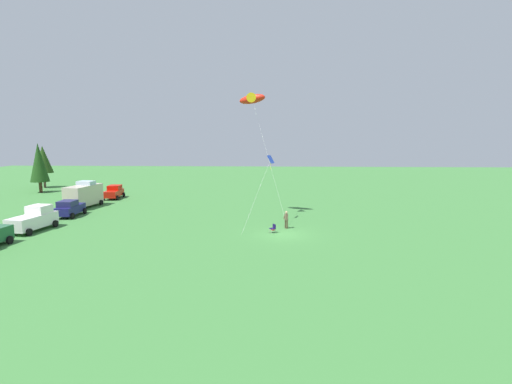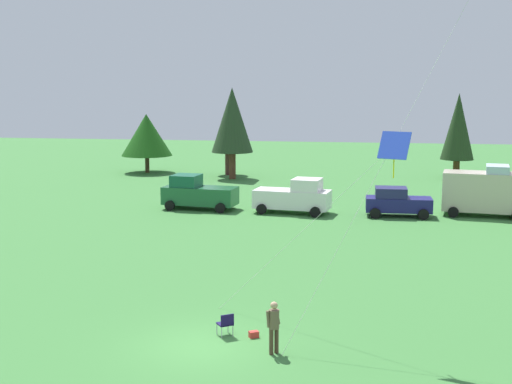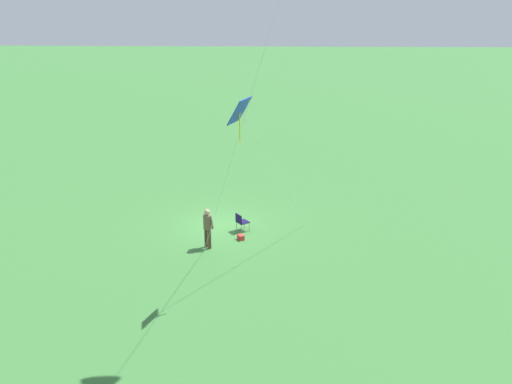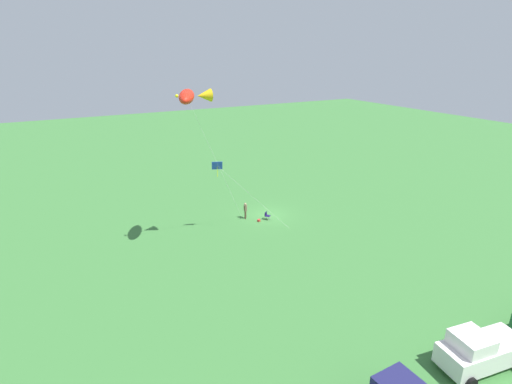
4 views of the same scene
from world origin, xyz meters
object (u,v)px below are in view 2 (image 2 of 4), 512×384
(truck_green_flatbed, at_px, (198,193))
(van_camper_beige, at_px, (486,191))
(backpack_on_grass, at_px, (254,334))
(truck_white_pickup, at_px, (295,197))
(person_kite_flyer, at_px, (274,323))
(car_navy_hatch, at_px, (397,202))
(kite_diamond_blue, at_px, (390,151))
(folding_chair, at_px, (226,323))

(truck_green_flatbed, bearing_deg, van_camper_beige, -172.25)
(backpack_on_grass, xyz_separation_m, truck_white_pickup, (-1.03, 23.32, 0.99))
(truck_green_flatbed, distance_m, van_camper_beige, 19.10)
(person_kite_flyer, xyz_separation_m, backpack_on_grass, (-0.87, 1.34, -0.91))
(truck_white_pickup, bearing_deg, van_camper_beige, 12.46)
(backpack_on_grass, bearing_deg, person_kite_flyer, -56.96)
(car_navy_hatch, bearing_deg, truck_green_flatbed, -3.67)
(backpack_on_grass, relative_size, kite_diamond_blue, 0.05)
(backpack_on_grass, height_order, truck_green_flatbed, truck_green_flatbed)
(truck_white_pickup, bearing_deg, backpack_on_grass, -79.41)
(truck_green_flatbed, height_order, van_camper_beige, van_camper_beige)
(car_navy_hatch, xyz_separation_m, kite_diamond_blue, (-1.21, -22.89, 5.53))
(truck_green_flatbed, xyz_separation_m, kite_diamond_blue, (12.16, -23.47, 5.38))
(person_kite_flyer, relative_size, truck_white_pickup, 0.33)
(backpack_on_grass, bearing_deg, truck_green_flatbed, 108.02)
(truck_green_flatbed, bearing_deg, person_kite_flyer, 115.26)
(truck_white_pickup, distance_m, kite_diamond_blue, 24.23)
(backpack_on_grass, relative_size, car_navy_hatch, 0.08)
(truck_green_flatbed, bearing_deg, kite_diamond_blue, 123.72)
(van_camper_beige, bearing_deg, folding_chair, -108.43)
(folding_chair, bearing_deg, kite_diamond_blue, -121.38)
(car_navy_hatch, relative_size, kite_diamond_blue, 0.60)
(backpack_on_grass, bearing_deg, truck_white_pickup, 92.52)
(person_kite_flyer, height_order, backpack_on_grass, person_kite_flyer)
(folding_chair, xyz_separation_m, van_camper_beige, (12.30, 24.31, 1.16))
(truck_white_pickup, bearing_deg, folding_chair, -81.78)
(folding_chair, xyz_separation_m, kite_diamond_blue, (5.38, 0.37, 5.99))
(folding_chair, bearing_deg, truck_white_pickup, -35.12)
(folding_chair, bearing_deg, backpack_on_grass, -122.91)
(van_camper_beige, bearing_deg, car_navy_hatch, -161.18)
(truck_green_flatbed, bearing_deg, car_navy_hatch, -176.13)
(person_kite_flyer, distance_m, car_navy_hatch, 25.02)
(person_kite_flyer, bearing_deg, truck_white_pickup, -43.96)
(folding_chair, distance_m, backpack_on_grass, 1.04)
(van_camper_beige, bearing_deg, truck_green_flatbed, -170.17)
(person_kite_flyer, xyz_separation_m, truck_white_pickup, (-1.90, 24.66, 0.08))
(truck_white_pickup, height_order, van_camper_beige, van_camper_beige)
(folding_chair, relative_size, car_navy_hatch, 0.19)
(kite_diamond_blue, bearing_deg, truck_green_flatbed, 117.39)
(van_camper_beige, bearing_deg, backpack_on_grass, -106.63)
(folding_chair, relative_size, truck_green_flatbed, 0.16)
(folding_chair, xyz_separation_m, truck_white_pickup, (-0.06, 23.36, 0.61))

